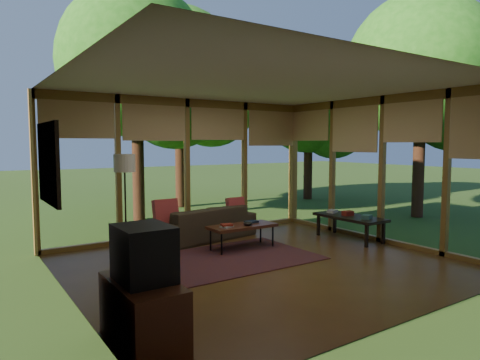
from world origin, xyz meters
TOP-DOWN VIEW (x-y plane):
  - floor at (0.00, 0.00)m, footprint 5.50×5.50m
  - ceiling at (0.00, 0.00)m, footprint 5.50×5.50m
  - wall_left at (-2.75, 0.00)m, footprint 0.04×5.00m
  - wall_front at (0.00, -2.50)m, footprint 5.50×0.04m
  - window_wall_back at (0.00, 2.50)m, footprint 5.50×0.12m
  - window_wall_right at (2.75, 0.00)m, footprint 0.12×5.00m
  - exterior_lawn at (8.00, 8.00)m, footprint 40.00×40.00m
  - tree_nw at (-0.18, 4.77)m, footprint 3.56×3.56m
  - tree_ne at (1.62, 6.24)m, footprint 3.72×3.72m
  - tree_se at (5.69, 1.26)m, footprint 3.57×3.57m
  - tree_far at (5.79, 5.41)m, footprint 3.24×3.24m
  - rug at (-0.18, 0.55)m, footprint 2.54×1.80m
  - sofa at (0.04, 2.00)m, footprint 2.27×1.21m
  - pillow_left at (-0.71, 1.95)m, footprint 0.44×0.24m
  - pillow_right at (0.79, 1.95)m, footprint 0.37×0.20m
  - ct_book_lower at (-0.07, 0.91)m, footprint 0.23×0.20m
  - ct_book_upper at (-0.07, 0.91)m, footprint 0.21×0.17m
  - ct_book_side at (0.53, 1.04)m, footprint 0.23×0.19m
  - ct_bowl at (0.33, 0.86)m, footprint 0.16×0.16m
  - media_cabinet at (-2.47, -1.50)m, footprint 0.50×1.00m
  - television at (-2.45, -1.50)m, footprint 0.45×0.55m
  - console_book_a at (2.40, 0.04)m, footprint 0.25×0.21m
  - console_book_b at (2.40, 0.49)m, footprint 0.21×0.16m
  - console_book_c at (2.40, 0.89)m, footprint 0.23×0.19m
  - floor_lamp at (-1.43, 2.00)m, footprint 0.36×0.36m
  - coffee_table at (0.28, 0.96)m, footprint 1.20×0.50m
  - side_console at (2.40, 0.44)m, footprint 0.60×1.40m
  - wall_painting at (-2.71, 1.40)m, footprint 0.06×1.35m

SIDE VIEW (x-z plane):
  - exterior_lawn at x=8.00m, z-range -0.01..-0.01m
  - floor at x=0.00m, z-range 0.00..0.00m
  - rug at x=-0.18m, z-range 0.00..0.01m
  - media_cabinet at x=-2.47m, z-range 0.00..0.60m
  - sofa at x=0.04m, z-range 0.00..0.63m
  - coffee_table at x=0.28m, z-range 0.18..0.60m
  - side_console at x=2.40m, z-range 0.18..0.64m
  - ct_book_lower at x=-0.07m, z-range 0.42..0.45m
  - ct_book_side at x=0.53m, z-range 0.42..0.46m
  - ct_bowl at x=0.33m, z-range 0.42..0.50m
  - ct_book_upper at x=-0.07m, z-range 0.45..0.49m
  - console_book_c at x=2.40m, z-range 0.46..0.51m
  - console_book_a at x=2.40m, z-range 0.45..0.53m
  - console_book_b at x=2.40m, z-range 0.45..0.54m
  - pillow_right at x=0.79m, z-range 0.37..0.76m
  - pillow_left at x=-0.71m, z-range 0.37..0.83m
  - television at x=-2.45m, z-range 0.60..1.10m
  - wall_left at x=-2.75m, z-range 0.00..2.70m
  - wall_front at x=0.00m, z-range 0.00..2.70m
  - window_wall_back at x=0.00m, z-range 0.00..2.70m
  - window_wall_right at x=2.75m, z-range 0.00..2.70m
  - floor_lamp at x=-1.43m, z-range 0.58..2.23m
  - wall_painting at x=-2.71m, z-range 0.98..2.12m
  - ceiling at x=0.00m, z-range 2.70..2.70m
  - tree_far at x=5.79m, z-range 0.75..5.51m
  - tree_se at x=5.69m, z-range 0.93..6.37m
  - tree_nw at x=-0.18m, z-range 0.97..6.50m
  - tree_ne at x=1.62m, z-range 0.99..6.70m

